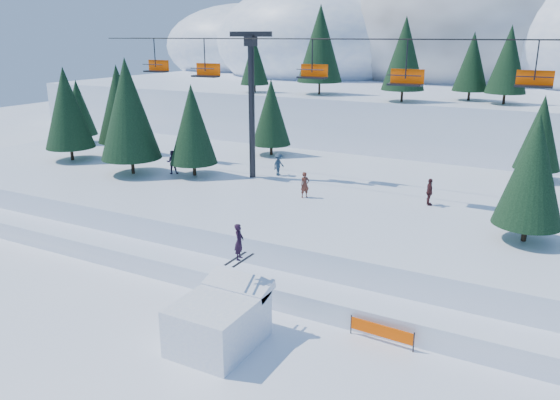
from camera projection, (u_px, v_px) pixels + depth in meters
The scene contains 10 objects.
ground at pixel (214, 364), 21.68m from camera, with size 160.00×160.00×0.00m, color white.
mid_shelf at pixel (368, 211), 36.48m from camera, with size 70.00×22.00×2.50m, color white.
berm at pixel (302, 276), 28.26m from camera, with size 70.00×6.00×1.10m, color white.
mountain_ridge at pixel (462, 55), 82.98m from camera, with size 119.00×60.10×26.46m.
jump_kicker at pixel (220, 320), 22.79m from camera, with size 3.05×4.31×4.95m.
chairlift at pixel (390, 89), 33.70m from camera, with size 46.00×3.21×10.28m.
conifer_stand at pixel (385, 131), 34.90m from camera, with size 63.76×16.74×8.55m.
distant_skiers at pixel (273, 171), 38.40m from camera, with size 19.93×5.19×1.78m.
banner_near at pixel (382, 331), 23.07m from camera, with size 2.86×0.21×0.90m.
banner_far at pixel (477, 329), 23.24m from camera, with size 2.86×0.18×0.90m.
Camera 1 is at (11.27, -15.33, 12.56)m, focal length 35.00 mm.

